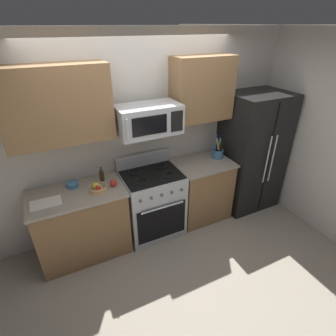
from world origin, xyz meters
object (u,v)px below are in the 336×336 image
object	(u,v)px
apple_loose	(113,183)
bottle_soy	(102,175)
microwave	(149,119)
fruit_basket	(98,188)
prep_bowl	(72,184)
cutting_board	(46,204)
range_oven	(152,202)
utensil_crock	(218,153)
refrigerator	(251,152)

from	to	relation	value
apple_loose	bottle_soy	distance (m)	0.21
microwave	bottle_soy	bearing A→B (deg)	169.22
fruit_basket	prep_bowl	size ratio (longest dim) A/B	1.39
microwave	cutting_board	size ratio (longest dim) A/B	2.33
range_oven	prep_bowl	xyz separation A→B (m)	(-0.95, 0.16, 0.47)
range_oven	microwave	bearing A→B (deg)	90.05
cutting_board	bottle_soy	world-z (taller)	bottle_soy
microwave	prep_bowl	world-z (taller)	microwave
apple_loose	cutting_board	xyz separation A→B (m)	(-0.75, -0.03, -0.03)
bottle_soy	prep_bowl	bearing A→B (deg)	176.94
utensil_crock	fruit_basket	xyz separation A→B (m)	(-1.76, -0.12, -0.03)
fruit_basket	range_oven	bearing A→B (deg)	6.35
apple_loose	fruit_basket	bearing A→B (deg)	-171.16
microwave	cutting_board	xyz separation A→B (m)	(-1.26, -0.10, -0.72)
microwave	prep_bowl	size ratio (longest dim) A/B	5.01
range_oven	cutting_board	world-z (taller)	range_oven
refrigerator	apple_loose	bearing A→B (deg)	-179.17
refrigerator	bottle_soy	xyz separation A→B (m)	(-2.24, 0.16, 0.10)
refrigerator	utensil_crock	distance (m)	0.60
fruit_basket	refrigerator	bearing A→B (deg)	1.49
utensil_crock	fruit_basket	distance (m)	1.76
utensil_crock	microwave	bearing A→B (deg)	-178.98
bottle_soy	fruit_basket	bearing A→B (deg)	-114.89
refrigerator	bottle_soy	distance (m)	2.25
utensil_crock	cutting_board	size ratio (longest dim) A/B	1.07
range_oven	utensil_crock	distance (m)	1.17
refrigerator	microwave	xyz separation A→B (m)	(-1.64, 0.04, 0.75)
apple_loose	prep_bowl	bearing A→B (deg)	154.65
refrigerator	cutting_board	size ratio (longest dim) A/B	5.63
range_oven	microwave	distance (m)	1.17
fruit_basket	apple_loose	size ratio (longest dim) A/B	2.49
prep_bowl	refrigerator	bearing A→B (deg)	-3.90
range_oven	bottle_soy	xyz separation A→B (m)	(-0.60, 0.14, 0.52)
range_oven	fruit_basket	distance (m)	0.85
refrigerator	prep_bowl	size ratio (longest dim) A/B	12.11
range_oven	refrigerator	world-z (taller)	refrigerator
microwave	fruit_basket	size ratio (longest dim) A/B	3.60
microwave	prep_bowl	bearing A→B (deg)	172.04
range_oven	apple_loose	bearing A→B (deg)	-174.58
prep_bowl	bottle_soy	bearing A→B (deg)	-3.06
utensil_crock	cutting_board	xyz separation A→B (m)	(-2.32, -0.12, -0.07)
range_oven	refrigerator	size ratio (longest dim) A/B	0.61
fruit_basket	bottle_soy	distance (m)	0.24
microwave	bottle_soy	size ratio (longest dim) A/B	4.01
refrigerator	apple_loose	distance (m)	2.15
range_oven	apple_loose	distance (m)	0.70
utensil_crock	apple_loose	world-z (taller)	utensil_crock
refrigerator	cutting_board	world-z (taller)	refrigerator
microwave	apple_loose	xyz separation A→B (m)	(-0.51, -0.08, -0.69)
microwave	utensil_crock	bearing A→B (deg)	1.02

